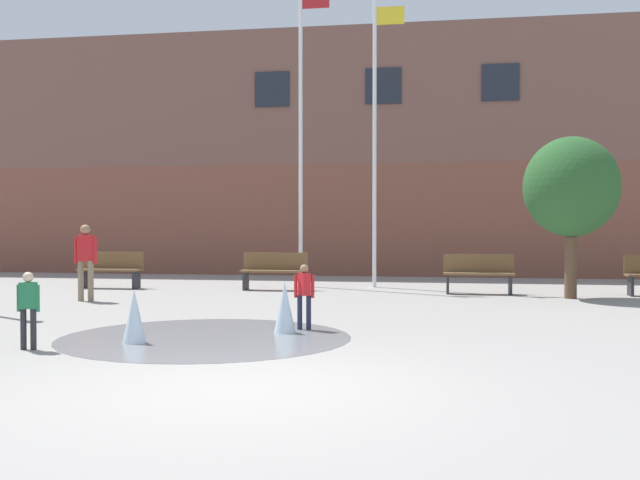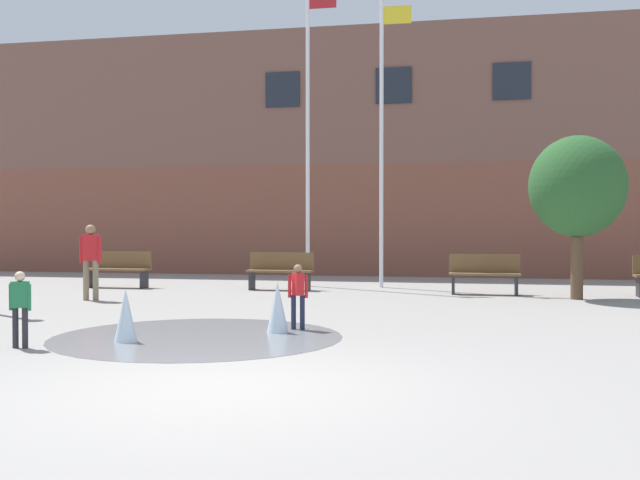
{
  "view_description": "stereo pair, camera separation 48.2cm",
  "coord_description": "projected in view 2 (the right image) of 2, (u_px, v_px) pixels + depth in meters",
  "views": [
    {
      "loc": [
        1.89,
        -6.96,
        1.57
      ],
      "look_at": [
        -0.43,
        6.85,
        1.3
      ],
      "focal_mm": 42.0,
      "sensor_mm": 36.0,
      "label": 1
    },
    {
      "loc": [
        2.36,
        -6.87,
        1.57
      ],
      "look_at": [
        -0.43,
        6.85,
        1.3
      ],
      "focal_mm": 42.0,
      "sensor_mm": 36.0,
      "label": 2
    }
  ],
  "objects": [
    {
      "name": "park_bench_far_left",
      "position": [
        119.0,
        269.0,
        18.89
      ],
      "size": [
        1.6,
        0.44,
        0.91
      ],
      "color": "#28282D",
      "rests_on": "ground"
    },
    {
      "name": "child_running",
      "position": [
        20.0,
        303.0,
        9.56
      ],
      "size": [
        0.31,
        0.19,
        0.99
      ],
      "rotation": [
        0.0,
        0.0,
        0.37
      ],
      "color": "#28282D",
      "rests_on": "ground"
    },
    {
      "name": "adult_watching",
      "position": [
        91.0,
        256.0,
        15.66
      ],
      "size": [
        0.5,
        0.33,
        1.59
      ],
      "rotation": [
        0.0,
        0.0,
        -2.67
      ],
      "color": "#89755B",
      "rests_on": "ground"
    },
    {
      "name": "splash_fountain",
      "position": [
        203.0,
        323.0,
        10.53
      ],
      "size": [
        4.09,
        4.09,
        0.75
      ],
      "color": "gray",
      "rests_on": "ground"
    },
    {
      "name": "street_tree_near_building",
      "position": [
        577.0,
        187.0,
        15.87
      ],
      "size": [
        2.03,
        2.03,
        3.48
      ],
      "color": "brown",
      "rests_on": "ground"
    },
    {
      "name": "flagpole_left",
      "position": [
        309.0,
        122.0,
        19.3
      ],
      "size": [
        0.8,
        0.1,
        8.0
      ],
      "color": "silver",
      "rests_on": "ground"
    },
    {
      "name": "flagpole_right",
      "position": [
        383.0,
        130.0,
        18.92
      ],
      "size": [
        0.8,
        0.1,
        7.5
      ],
      "color": "silver",
      "rests_on": "ground"
    },
    {
      "name": "child_in_fountain",
      "position": [
        298.0,
        291.0,
        11.25
      ],
      "size": [
        0.31,
        0.24,
        0.99
      ],
      "rotation": [
        0.0,
        0.0,
        -0.96
      ],
      "color": "#1E233D",
      "rests_on": "ground"
    },
    {
      "name": "park_bench_left_of_flagpoles",
      "position": [
        280.0,
        270.0,
        18.21
      ],
      "size": [
        1.6,
        0.44,
        0.91
      ],
      "color": "#28282D",
      "rests_on": "ground"
    },
    {
      "name": "library_building",
      "position": [
        403.0,
        159.0,
        25.83
      ],
      "size": [
        36.0,
        6.05,
        7.78
      ],
      "color": "brown",
      "rests_on": "ground"
    },
    {
      "name": "ground_plane",
      "position": [
        222.0,
        388.0,
        7.23
      ],
      "size": [
        100.0,
        100.0,
        0.0
      ],
      "primitive_type": "plane",
      "color": "gray"
    },
    {
      "name": "park_bench_under_right_flagpole",
      "position": [
        485.0,
        273.0,
        17.03
      ],
      "size": [
        1.6,
        0.44,
        0.91
      ],
      "color": "#28282D",
      "rests_on": "ground"
    }
  ]
}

